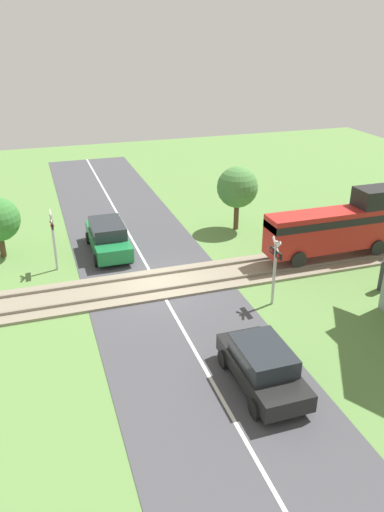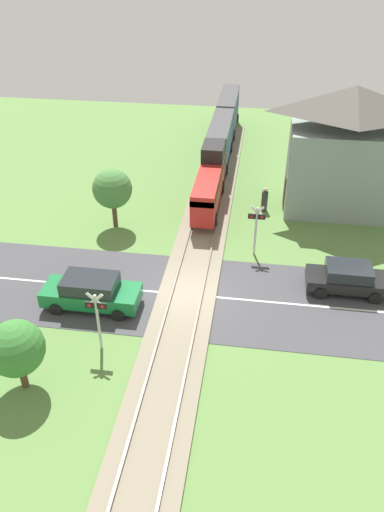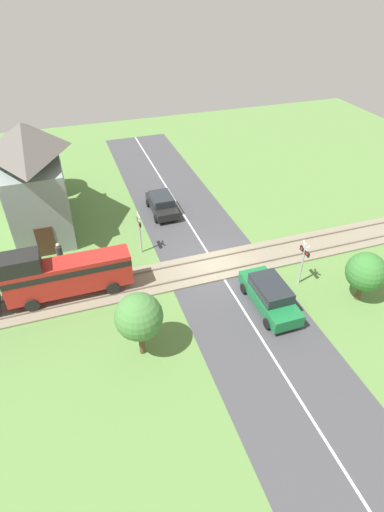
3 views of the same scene
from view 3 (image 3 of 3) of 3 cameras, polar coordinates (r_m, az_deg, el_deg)
name	(u,v)px [view 3 (image 3 of 3)]	position (r m, az deg, el deg)	size (l,w,h in m)	color
ground_plane	(216,266)	(25.10, 3.46, -1.50)	(60.00, 60.00, 0.00)	#5B8442
road_surface	(216,266)	(25.10, 3.46, -1.48)	(48.00, 6.40, 0.02)	#424247
track_bed	(216,266)	(25.06, 3.46, -1.38)	(2.80, 48.00, 0.24)	gray
car_near_crossing	(270,295)	(22.21, 11.05, -5.46)	(4.48, 1.87, 1.60)	#197038
car_far_side	(162,204)	(30.31, -4.33, 7.48)	(3.86, 1.80, 1.45)	black
crossing_signal_west_approach	(304,257)	(23.55, 15.64, -0.18)	(0.90, 0.18, 2.92)	#B7B7B7
crossing_signal_east_approach	(139,228)	(25.45, -7.52, 4.01)	(0.90, 0.18, 2.92)	#B7B7B7
station_building	(35,182)	(28.68, -21.52, 9.83)	(7.03, 3.94, 7.62)	gray
pedestrian_by_station	(60,254)	(26.22, -18.35, 0.21)	(0.38, 0.38, 1.54)	#333338
tree_by_station	(38,164)	(34.40, -21.14, 12.19)	(3.46, 3.46, 4.32)	brown
tree_roadside_hedge	(139,317)	(18.51, -7.60, -8.61)	(2.25, 2.25, 3.57)	brown
tree_beyond_track	(366,272)	(23.48, 23.56, -2.08)	(2.13, 2.13, 3.04)	brown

